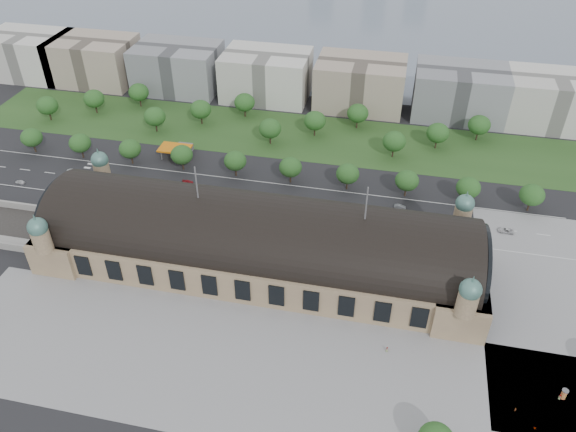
% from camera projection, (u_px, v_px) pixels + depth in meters
% --- Properties ---
extents(ground, '(900.00, 900.00, 0.00)m').
position_uv_depth(ground, '(259.00, 264.00, 196.94)').
color(ground, black).
rests_on(ground, ground).
extents(station, '(150.00, 48.40, 44.30)m').
position_uv_depth(station, '(258.00, 241.00, 190.75)').
color(station, tan).
rests_on(station, ground).
extents(plaza_south, '(190.00, 48.00, 0.12)m').
position_uv_depth(plaza_south, '(255.00, 369.00, 160.96)').
color(plaza_south, gray).
rests_on(plaza_south, ground).
extents(plaza_east, '(56.00, 100.00, 0.12)m').
position_uv_depth(plaza_east, '(570.00, 309.00, 179.68)').
color(plaza_east, gray).
rests_on(plaza_east, ground).
extents(road_slab, '(260.00, 26.00, 0.10)m').
position_uv_depth(road_slab, '(235.00, 196.00, 229.93)').
color(road_slab, black).
rests_on(road_slab, ground).
extents(grass_belt, '(300.00, 45.00, 0.10)m').
position_uv_depth(grass_belt, '(277.00, 134.00, 271.99)').
color(grass_belt, '#27491D').
rests_on(grass_belt, ground).
extents(petrol_station, '(14.00, 13.00, 5.05)m').
position_uv_depth(petrol_station, '(180.00, 148.00, 255.11)').
color(petrol_station, orange).
rests_on(petrol_station, ground).
extents(lake, '(700.00, 320.00, 0.08)m').
position_uv_depth(lake, '(356.00, 9.00, 429.34)').
color(lake, slate).
rests_on(lake, ground).
extents(office_0, '(45.00, 32.00, 24.00)m').
position_uv_depth(office_0, '(30.00, 55.00, 321.92)').
color(office_0, silver).
rests_on(office_0, ground).
extents(office_1, '(45.00, 32.00, 24.00)m').
position_uv_depth(office_1, '(94.00, 60.00, 315.21)').
color(office_1, '#A1917E').
rests_on(office_1, ground).
extents(office_2, '(45.00, 32.00, 24.00)m').
position_uv_depth(office_2, '(178.00, 68.00, 306.84)').
color(office_2, gray).
rests_on(office_2, ground).
extents(office_3, '(45.00, 32.00, 24.00)m').
position_uv_depth(office_3, '(266.00, 75.00, 298.46)').
color(office_3, silver).
rests_on(office_3, ground).
extents(office_4, '(45.00, 32.00, 24.00)m').
position_uv_depth(office_4, '(360.00, 83.00, 290.08)').
color(office_4, '#A1917E').
rests_on(office_4, ground).
extents(office_5, '(45.00, 32.00, 24.00)m').
position_uv_depth(office_5, '(460.00, 92.00, 281.70)').
color(office_5, gray).
rests_on(office_5, ground).
extents(office_6, '(45.00, 32.00, 24.00)m').
position_uv_depth(office_6, '(554.00, 100.00, 274.16)').
color(office_6, silver).
rests_on(office_6, ground).
extents(tree_row_0, '(9.60, 9.60, 11.52)m').
position_uv_depth(tree_row_0, '(32.00, 138.00, 253.91)').
color(tree_row_0, '#2D2116').
rests_on(tree_row_0, ground).
extents(tree_row_1, '(9.60, 9.60, 11.52)m').
position_uv_depth(tree_row_1, '(80.00, 143.00, 249.89)').
color(tree_row_1, '#2D2116').
rests_on(tree_row_1, ground).
extents(tree_row_2, '(9.60, 9.60, 11.52)m').
position_uv_depth(tree_row_2, '(130.00, 149.00, 245.87)').
color(tree_row_2, '#2D2116').
rests_on(tree_row_2, ground).
extents(tree_row_3, '(9.60, 9.60, 11.52)m').
position_uv_depth(tree_row_3, '(182.00, 155.00, 241.84)').
color(tree_row_3, '#2D2116').
rests_on(tree_row_3, ground).
extents(tree_row_4, '(9.60, 9.60, 11.52)m').
position_uv_depth(tree_row_4, '(235.00, 161.00, 237.82)').
color(tree_row_4, '#2D2116').
rests_on(tree_row_4, ground).
extents(tree_row_5, '(9.60, 9.60, 11.52)m').
position_uv_depth(tree_row_5, '(290.00, 167.00, 233.80)').
color(tree_row_5, '#2D2116').
rests_on(tree_row_5, ground).
extents(tree_row_6, '(9.60, 9.60, 11.52)m').
position_uv_depth(tree_row_6, '(348.00, 174.00, 229.78)').
color(tree_row_6, '#2D2116').
rests_on(tree_row_6, ground).
extents(tree_row_7, '(9.60, 9.60, 11.52)m').
position_uv_depth(tree_row_7, '(407.00, 181.00, 225.76)').
color(tree_row_7, '#2D2116').
rests_on(tree_row_7, ground).
extents(tree_row_8, '(9.60, 9.60, 11.52)m').
position_uv_depth(tree_row_8, '(468.00, 188.00, 221.73)').
color(tree_row_8, '#2D2116').
rests_on(tree_row_8, ground).
extents(tree_row_9, '(9.60, 9.60, 11.52)m').
position_uv_depth(tree_row_9, '(532.00, 195.00, 217.71)').
color(tree_row_9, '#2D2116').
rests_on(tree_row_9, ground).
extents(tree_belt_0, '(10.40, 10.40, 12.48)m').
position_uv_depth(tree_belt_0, '(47.00, 105.00, 278.61)').
color(tree_belt_0, '#2D2116').
rests_on(tree_belt_0, ground).
extents(tree_belt_1, '(10.40, 10.40, 12.48)m').
position_uv_depth(tree_belt_1, '(94.00, 99.00, 284.78)').
color(tree_belt_1, '#2D2116').
rests_on(tree_belt_1, ground).
extents(tree_belt_2, '(10.40, 10.40, 12.48)m').
position_uv_depth(tree_belt_2, '(139.00, 92.00, 290.95)').
color(tree_belt_2, '#2D2116').
rests_on(tree_belt_2, ground).
extents(tree_belt_3, '(10.40, 10.40, 12.48)m').
position_uv_depth(tree_belt_3, '(155.00, 117.00, 269.05)').
color(tree_belt_3, '#2D2116').
rests_on(tree_belt_3, ground).
extents(tree_belt_4, '(10.40, 10.40, 12.48)m').
position_uv_depth(tree_belt_4, '(201.00, 109.00, 275.23)').
color(tree_belt_4, '#2D2116').
rests_on(tree_belt_4, ground).
extents(tree_belt_5, '(10.40, 10.40, 12.48)m').
position_uv_depth(tree_belt_5, '(245.00, 102.00, 281.40)').
color(tree_belt_5, '#2D2116').
rests_on(tree_belt_5, ground).
extents(tree_belt_6, '(10.40, 10.40, 12.48)m').
position_uv_depth(tree_belt_6, '(270.00, 128.00, 259.50)').
color(tree_belt_6, '#2D2116').
rests_on(tree_belt_6, ground).
extents(tree_belt_7, '(10.40, 10.40, 12.48)m').
position_uv_depth(tree_belt_7, '(315.00, 121.00, 265.68)').
color(tree_belt_7, '#2D2116').
rests_on(tree_belt_7, ground).
extents(tree_belt_8, '(10.40, 10.40, 12.48)m').
position_uv_depth(tree_belt_8, '(358.00, 113.00, 271.85)').
color(tree_belt_8, '#2D2116').
rests_on(tree_belt_8, ground).
extents(tree_belt_9, '(10.40, 10.40, 12.48)m').
position_uv_depth(tree_belt_9, '(394.00, 141.00, 249.95)').
color(tree_belt_9, '#2D2116').
rests_on(tree_belt_9, ground).
extents(tree_belt_10, '(10.40, 10.40, 12.48)m').
position_uv_depth(tree_belt_10, '(438.00, 133.00, 256.12)').
color(tree_belt_10, '#2D2116').
rests_on(tree_belt_10, ground).
extents(tree_belt_11, '(10.40, 10.40, 12.48)m').
position_uv_depth(tree_belt_11, '(479.00, 125.00, 262.30)').
color(tree_belt_11, '#2D2116').
rests_on(tree_belt_11, ground).
extents(traffic_car_0, '(4.21, 1.91, 1.40)m').
position_uv_depth(traffic_car_0, '(20.00, 182.00, 237.11)').
color(traffic_car_0, silver).
rests_on(traffic_car_0, ground).
extents(traffic_car_1, '(4.88, 2.10, 1.56)m').
position_uv_depth(traffic_car_1, '(72.00, 171.00, 243.69)').
color(traffic_car_1, gray).
rests_on(traffic_car_1, ground).
extents(traffic_car_2, '(5.89, 2.99, 1.59)m').
position_uv_depth(traffic_car_2, '(140.00, 194.00, 229.88)').
color(traffic_car_2, black).
rests_on(traffic_car_2, ground).
extents(traffic_car_3, '(4.63, 2.05, 1.32)m').
position_uv_depth(traffic_car_3, '(188.00, 182.00, 237.24)').
color(traffic_car_3, maroon).
rests_on(traffic_car_3, ground).
extents(traffic_car_4, '(4.75, 2.15, 1.58)m').
position_uv_depth(traffic_car_4, '(321.00, 206.00, 223.12)').
color(traffic_car_4, '#1A214A').
rests_on(traffic_car_4, ground).
extents(traffic_car_5, '(4.69, 2.02, 1.50)m').
position_uv_depth(traffic_car_5, '(400.00, 207.00, 222.89)').
color(traffic_car_5, slate).
rests_on(traffic_car_5, ground).
extents(traffic_car_6, '(6.02, 3.02, 1.64)m').
position_uv_depth(traffic_car_6, '(506.00, 230.00, 210.66)').
color(traffic_car_6, silver).
rests_on(traffic_car_6, ground).
extents(parked_car_0, '(5.13, 4.27, 1.65)m').
position_uv_depth(parked_car_0, '(120.00, 199.00, 226.79)').
color(parked_car_0, black).
rests_on(parked_car_0, ground).
extents(parked_car_1, '(5.83, 4.93, 1.48)m').
position_uv_depth(parked_car_1, '(113.00, 205.00, 223.87)').
color(parked_car_1, maroon).
rests_on(parked_car_1, ground).
extents(parked_car_2, '(5.83, 4.58, 1.58)m').
position_uv_depth(parked_car_2, '(120.00, 201.00, 225.72)').
color(parked_car_2, '#1C274E').
rests_on(parked_car_2, ground).
extents(parked_car_3, '(4.94, 4.25, 1.60)m').
position_uv_depth(parked_car_3, '(158.00, 204.00, 224.07)').
color(parked_car_3, '#505156').
rests_on(parked_car_3, ground).
extents(parked_car_4, '(4.68, 3.90, 1.51)m').
position_uv_depth(parked_car_4, '(210.00, 218.00, 217.04)').
color(parked_car_4, '#BCBCBE').
rests_on(parked_car_4, ground).
extents(parked_car_5, '(5.10, 4.15, 1.29)m').
position_uv_depth(parked_car_5, '(150.00, 204.00, 224.73)').
color(parked_car_5, gray).
rests_on(parked_car_5, ground).
extents(parked_car_6, '(4.85, 3.26, 1.30)m').
position_uv_depth(parked_car_6, '(213.00, 212.00, 220.30)').
color(parked_car_6, black).
rests_on(parked_car_6, ground).
extents(bus_west, '(12.38, 3.34, 3.42)m').
position_uv_depth(bus_west, '(262.00, 205.00, 222.05)').
color(bus_west, red).
rests_on(bus_west, ground).
extents(bus_mid, '(10.50, 2.56, 2.92)m').
position_uv_depth(bus_mid, '(303.00, 217.00, 216.49)').
color(bus_mid, '#BFB4AF').
rests_on(bus_mid, ground).
extents(bus_east, '(12.70, 3.73, 3.49)m').
position_uv_depth(bus_east, '(355.00, 217.00, 215.87)').
color(bus_east, silver).
rests_on(bus_east, ground).
extents(advertising_column, '(1.77, 1.77, 3.36)m').
position_uv_depth(advertising_column, '(564.00, 394.00, 152.27)').
color(advertising_column, '#BD2F4E').
rests_on(advertising_column, ground).
extents(pedestrian_0, '(0.91, 0.53, 1.85)m').
position_uv_depth(pedestrian_0, '(387.00, 350.00, 165.47)').
color(pedestrian_0, gray).
rests_on(pedestrian_0, ground).
extents(pedestrian_1, '(0.71, 0.67, 1.63)m').
position_uv_depth(pedestrian_1, '(515.00, 410.00, 149.44)').
color(pedestrian_1, gray).
rests_on(pedestrian_1, ground).
extents(pedestrian_3, '(1.00, 0.72, 1.55)m').
position_uv_depth(pedestrian_3, '(534.00, 428.00, 145.13)').
color(pedestrian_3, gray).
rests_on(pedestrian_3, ground).
extents(pedestrian_4, '(0.86, 1.15, 1.63)m').
position_uv_depth(pedestrian_4, '(443.00, 431.00, 144.37)').
color(pedestrian_4, gray).
rests_on(pedestrian_4, ground).
extents(pedestrian_5, '(0.73, 0.99, 1.81)m').
position_uv_depth(pedestrian_5, '(560.00, 397.00, 152.50)').
color(pedestrian_5, gray).
rests_on(pedestrian_5, ground).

